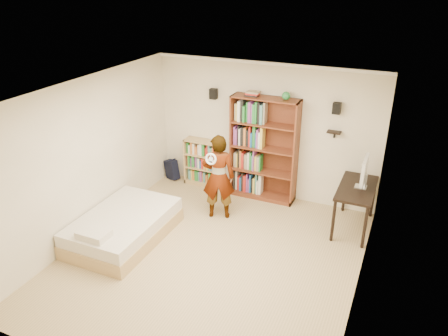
{
  "coord_description": "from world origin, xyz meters",
  "views": [
    {
      "loc": [
        2.54,
        -5.19,
        4.25
      ],
      "look_at": [
        -0.03,
        0.6,
        1.34
      ],
      "focal_mm": 35.0,
      "sensor_mm": 36.0,
      "label": 1
    }
  ],
  "objects_px": {
    "tall_bookshelf": "(264,150)",
    "daybed": "(123,224)",
    "low_bookshelf": "(203,163)",
    "person": "(218,177)",
    "computer_desk": "(354,208)"
  },
  "relations": [
    {
      "from": "low_bookshelf",
      "to": "computer_desk",
      "type": "distance_m",
      "value": 3.25
    },
    {
      "from": "low_bookshelf",
      "to": "daybed",
      "type": "relative_size",
      "value": 0.52
    },
    {
      "from": "person",
      "to": "computer_desk",
      "type": "bearing_deg",
      "value": 173.68
    },
    {
      "from": "computer_desk",
      "to": "low_bookshelf",
      "type": "bearing_deg",
      "value": 171.12
    },
    {
      "from": "low_bookshelf",
      "to": "person",
      "type": "distance_m",
      "value": 1.41
    },
    {
      "from": "tall_bookshelf",
      "to": "computer_desk",
      "type": "distance_m",
      "value": 2.02
    },
    {
      "from": "daybed",
      "to": "tall_bookshelf",
      "type": "bearing_deg",
      "value": 55.06
    },
    {
      "from": "daybed",
      "to": "person",
      "type": "distance_m",
      "value": 1.85
    },
    {
      "from": "tall_bookshelf",
      "to": "daybed",
      "type": "distance_m",
      "value": 3.0
    },
    {
      "from": "tall_bookshelf",
      "to": "person",
      "type": "bearing_deg",
      "value": -115.25
    },
    {
      "from": "computer_desk",
      "to": "daybed",
      "type": "distance_m",
      "value": 4.02
    },
    {
      "from": "tall_bookshelf",
      "to": "daybed",
      "type": "height_order",
      "value": "tall_bookshelf"
    },
    {
      "from": "low_bookshelf",
      "to": "daybed",
      "type": "bearing_deg",
      "value": -97.61
    },
    {
      "from": "tall_bookshelf",
      "to": "daybed",
      "type": "relative_size",
      "value": 1.07
    },
    {
      "from": "tall_bookshelf",
      "to": "low_bookshelf",
      "type": "xyz_separation_m",
      "value": [
        -1.34,
        0.04,
        -0.54
      ]
    }
  ]
}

